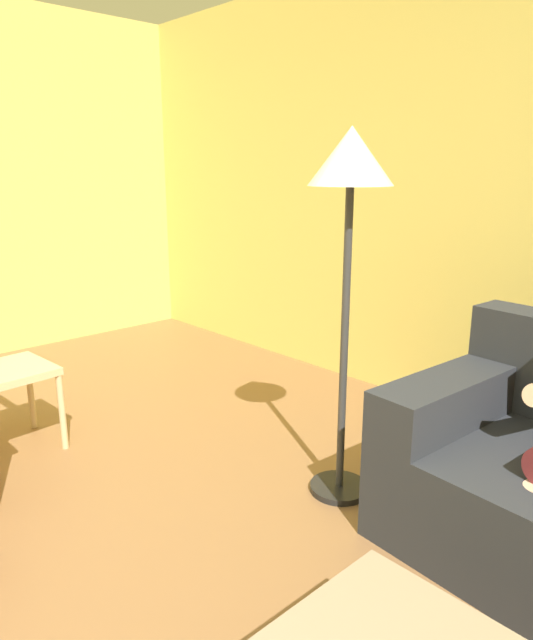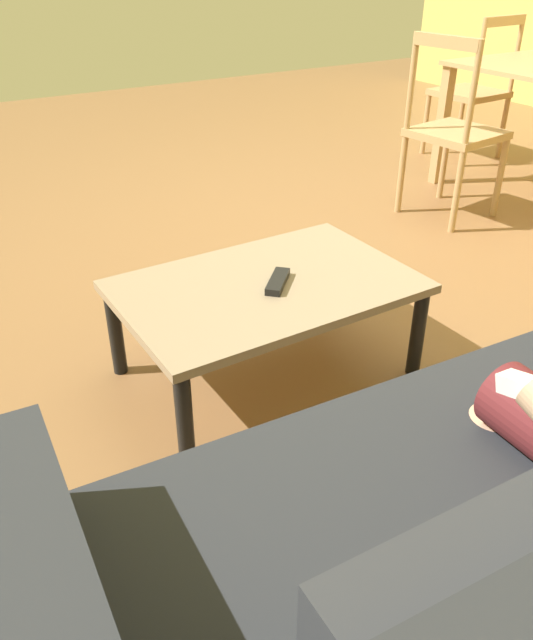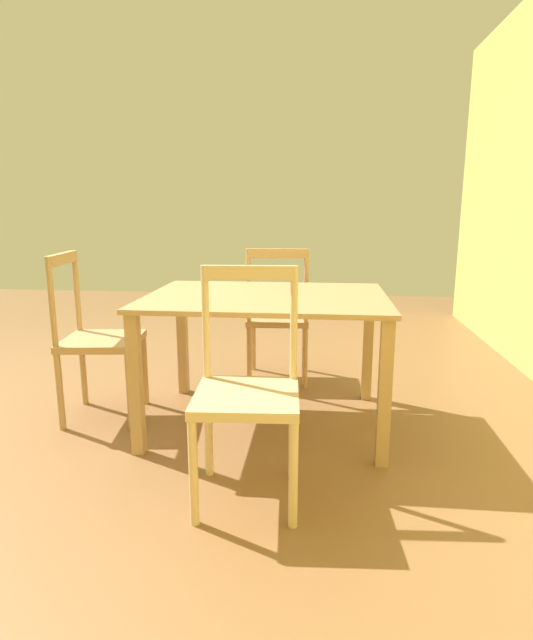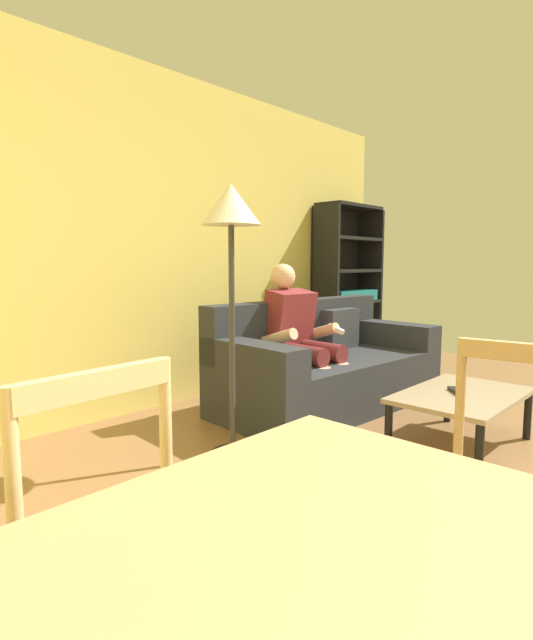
# 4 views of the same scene
# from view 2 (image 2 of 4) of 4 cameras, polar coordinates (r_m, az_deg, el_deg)

# --- Properties ---
(ground_plane) EXTENTS (8.79, 8.79, 0.00)m
(ground_plane) POSITION_cam_2_polar(r_m,az_deg,el_deg) (3.48, 8.41, 7.85)
(ground_plane) COLOR brown
(coffee_table) EXTENTS (0.98, 0.64, 0.36)m
(coffee_table) POSITION_cam_2_polar(r_m,az_deg,el_deg) (2.14, 0.00, 2.36)
(coffee_table) COLOR gray
(coffee_table) RESTS_ON ground_plane
(tv_remote) EXTENTS (0.16, 0.16, 0.02)m
(tv_remote) POSITION_cam_2_polar(r_m,az_deg,el_deg) (2.10, 1.02, 3.48)
(tv_remote) COLOR black
(tv_remote) RESTS_ON coffee_table
(dining_chair_facing_couch) EXTENTS (0.47, 0.47, 0.96)m
(dining_chair_facing_couch) POSITION_cam_2_polar(r_m,az_deg,el_deg) (3.68, 16.43, 15.84)
(dining_chair_facing_couch) COLOR tan
(dining_chair_facing_couch) RESTS_ON ground_plane
(dining_chair_by_doorway) EXTENTS (0.44, 0.44, 0.94)m
(dining_chair_by_doorway) POSITION_cam_2_polar(r_m,az_deg,el_deg) (4.89, 18.05, 18.91)
(dining_chair_by_doorway) COLOR tan
(dining_chair_by_doorway) RESTS_ON ground_plane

